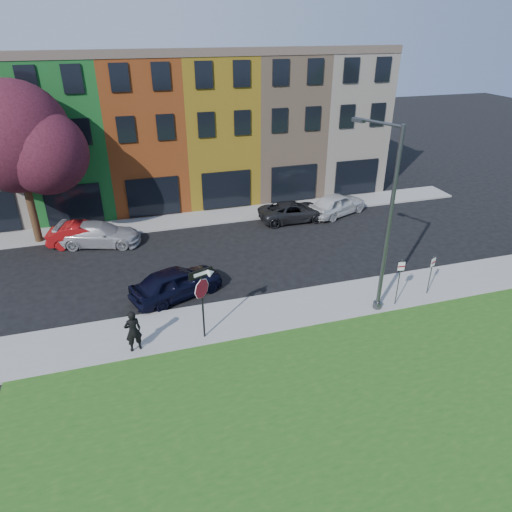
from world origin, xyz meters
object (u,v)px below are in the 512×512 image
object	(u,v)px
sedan_near	(177,282)
street_lamp	(385,223)
man	(133,331)
stop_sign	(202,290)

from	to	relation	value
sedan_near	street_lamp	size ratio (longest dim) A/B	0.58
man	sedan_near	bearing A→B (deg)	-134.26
stop_sign	sedan_near	distance (m)	4.10
sedan_near	stop_sign	bearing A→B (deg)	168.68
street_lamp	man	bearing A→B (deg)	156.11
stop_sign	street_lamp	distance (m)	8.21
stop_sign	street_lamp	world-z (taller)	street_lamp
man	street_lamp	size ratio (longest dim) A/B	0.22
stop_sign	sedan_near	world-z (taller)	stop_sign
man	sedan_near	xyz separation A→B (m)	(2.22, 3.75, -0.27)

